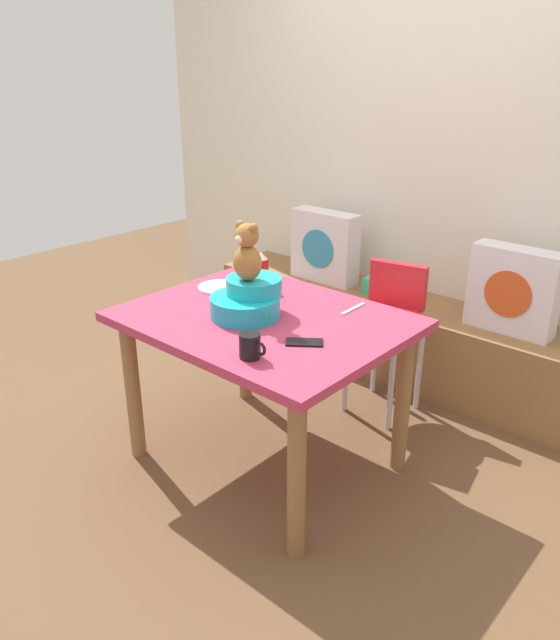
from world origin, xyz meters
name	(u,v)px	position (x,y,z in m)	size (l,w,h in m)	color
ground_plane	(266,459)	(0.00, 0.00, 0.00)	(8.00, 8.00, 0.00)	brown
back_wall	(443,148)	(0.00, 1.48, 1.30)	(4.40, 0.10, 2.60)	silver
window_bench	(403,337)	(0.00, 1.21, 0.23)	(2.60, 0.44, 0.46)	olive
pillow_floral_left	(325,246)	(-0.59, 1.19, 0.68)	(0.44, 0.15, 0.44)	silver
pillow_floral_right	(513,290)	(0.61, 1.19, 0.68)	(0.44, 0.15, 0.44)	silver
book_stack	(382,287)	(-0.17, 1.21, 0.51)	(0.20, 0.14, 0.10)	#36B87F
dining_table	(265,339)	(0.00, 0.00, 0.63)	(1.17, 0.92, 0.74)	#B73351
highchair	(387,319)	(0.14, 0.77, 0.52)	(0.38, 0.49, 0.79)	red
infant_seat_teal	(248,299)	(-0.06, -0.04, 0.81)	(0.30, 0.33, 0.16)	#19A9B7
teddy_bear	(247,253)	(-0.06, -0.04, 1.02)	(0.13, 0.12, 0.25)	#9E6830
ketchup_bottle	(261,272)	(-0.24, 0.24, 0.83)	(0.07, 0.07, 0.18)	red
coffee_mug	(250,346)	(0.23, -0.33, 0.79)	(0.12, 0.08, 0.09)	black
dinner_plate_near	(219,287)	(-0.40, 0.11, 0.75)	(0.20, 0.20, 0.01)	white
cell_phone	(304,342)	(0.30, -0.10, 0.74)	(0.07, 0.14, 0.01)	black
table_fork	(353,309)	(0.24, 0.32, 0.74)	(0.02, 0.17, 0.01)	silver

